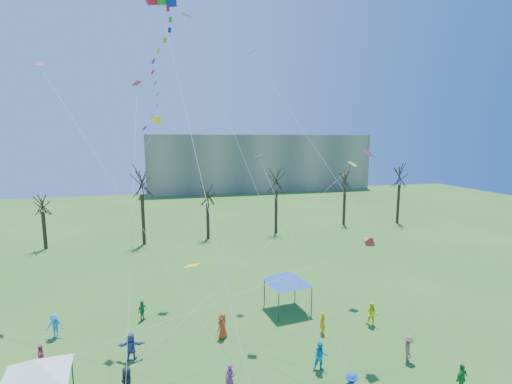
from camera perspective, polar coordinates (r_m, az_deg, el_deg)
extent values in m
cube|color=gray|center=(99.34, 0.50, 4.78)|extent=(60.00, 14.00, 15.00)
cylinder|color=black|center=(52.74, -30.75, -5.32)|extent=(0.44, 0.44, 4.81)
cylinder|color=black|center=(49.47, -17.60, -4.22)|extent=(0.44, 0.44, 6.72)
cylinder|color=black|center=(50.51, -7.70, -4.62)|extent=(0.44, 0.44, 5.05)
cylinder|color=black|center=(53.03, 3.23, -3.16)|extent=(0.44, 0.44, 6.43)
cylinder|color=black|center=(59.95, 13.93, -2.22)|extent=(0.44, 0.44, 6.07)
cylinder|color=black|center=(63.59, 21.79, -1.81)|extent=(0.44, 0.44, 6.44)
cylinder|color=white|center=(17.90, -8.89, 2.74)|extent=(0.02, 0.02, 23.15)
cylinder|color=#3F3F44|center=(24.09, -27.27, -24.51)|extent=(0.08, 0.08, 2.27)
pyramid|color=white|center=(22.29, -31.88, -22.84)|extent=(4.30, 4.30, 0.97)
cylinder|color=#3F3F44|center=(28.70, 3.65, -17.87)|extent=(0.09, 0.09, 2.32)
cylinder|color=#3F3F44|center=(29.90, 8.89, -16.83)|extent=(0.09, 0.09, 2.32)
cylinder|color=#3F3F44|center=(31.08, 1.35, -15.70)|extent=(0.09, 0.09, 2.32)
cylinder|color=#3F3F44|center=(32.20, 6.26, -14.87)|extent=(0.09, 0.09, 2.32)
pyramid|color=blue|center=(29.77, 5.08, -13.39)|extent=(4.40, 4.40, 1.00)
imported|color=#1F9032|center=(24.92, 30.03, -24.36)|extent=(1.05, 0.66, 1.66)
imported|color=black|center=(22.87, -19.93, -26.73)|extent=(0.68, 0.93, 1.76)
imported|color=#A2288D|center=(22.23, -4.19, -27.59)|extent=(0.69, 0.69, 1.62)
imported|color=#0D93C0|center=(23.93, 10.31, -24.49)|extent=(0.99, 0.83, 1.85)
imported|color=olive|center=(26.30, 23.25, -22.01)|extent=(1.09, 1.25, 1.68)
imported|color=#E24B79|center=(27.09, -31.15, -21.72)|extent=(0.48, 0.97, 1.60)
imported|color=#4A51A2|center=(25.81, -19.37, -22.27)|extent=(1.69, 0.67, 1.78)
imported|color=red|center=(26.82, -5.40, -20.49)|extent=(1.05, 1.05, 1.84)
imported|color=orange|center=(27.62, 10.58, -19.95)|extent=(0.44, 0.62, 1.62)
imported|color=#F0FB1A|center=(29.46, 18.06, -18.11)|extent=(1.12, 1.11, 1.82)
imported|color=#1C8BE2|center=(30.30, -29.51, -18.12)|extent=(1.20, 0.78, 1.75)
imported|color=#1F9146|center=(30.28, -17.76, -17.60)|extent=(0.85, 0.97, 1.57)
cube|color=#D92486|center=(27.90, -18.50, 16.19)|extent=(0.76, 0.75, 0.31)
cylinder|color=white|center=(21.15, -19.20, -3.79)|extent=(0.01, 0.01, 21.30)
cube|color=#F4FF1A|center=(18.64, -10.20, -11.53)|extent=(0.95, 0.92, 0.21)
cylinder|color=white|center=(19.23, -4.55, -21.02)|extent=(0.01, 0.01, 6.97)
cube|color=#16A99D|center=(25.29, 0.60, 5.84)|extent=(0.73, 0.63, 0.19)
cylinder|color=white|center=(22.32, 6.85, -9.52)|extent=(0.01, 0.01, 14.62)
cube|color=blue|center=(34.40, -0.70, 21.53)|extent=(0.67, 0.62, 0.33)
cylinder|color=white|center=(26.40, 12.01, 3.05)|extent=(0.01, 0.01, 27.92)
cube|color=red|center=(23.59, 17.69, -7.63)|extent=(0.75, 0.82, 0.37)
cylinder|color=white|center=(21.27, -9.64, -18.13)|extent=(0.01, 0.01, 22.50)
cube|color=#88C72E|center=(32.37, 15.19, 4.35)|extent=(0.88, 0.93, 0.39)
cylinder|color=white|center=(25.43, 1.70, -8.39)|extent=(0.01, 0.01, 22.93)
cube|color=purple|center=(35.15, -31.31, 17.11)|extent=(0.74, 0.81, 0.43)
cylinder|color=white|center=(25.93, -21.38, 0.58)|extent=(0.01, 0.01, 27.04)
cube|color=orange|center=(37.36, -11.10, 26.03)|extent=(0.91, 0.83, 0.30)
cylinder|color=white|center=(27.40, -2.71, 7.18)|extent=(0.01, 0.01, 29.92)
cube|color=#EC27BD|center=(24.34, 17.61, 5.83)|extent=(0.71, 0.63, 0.44)
cylinder|color=white|center=(24.48, 20.47, -8.13)|extent=(0.01, 0.01, 11.73)
cube|color=yellow|center=(21.07, -15.53, 11.02)|extent=(0.69, 0.72, 0.37)
cylinder|color=white|center=(22.84, -24.15, -6.92)|extent=(0.01, 0.01, 15.21)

